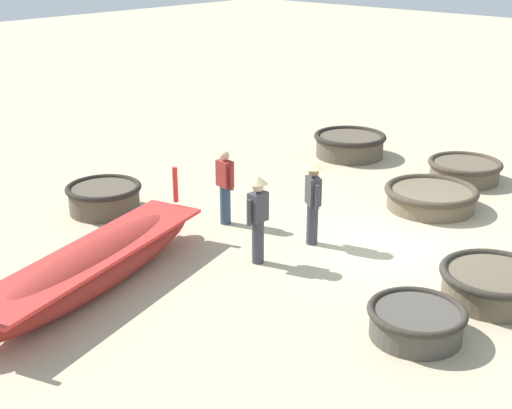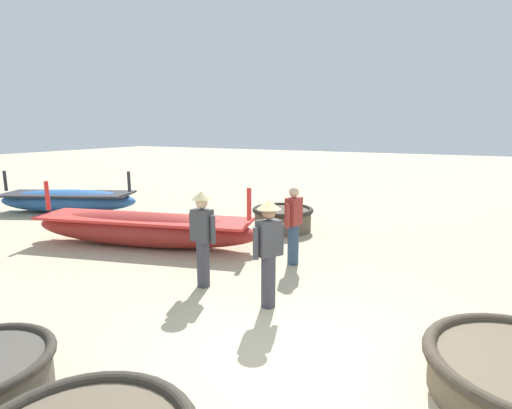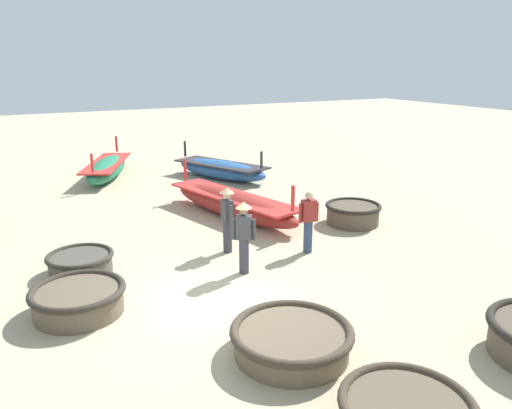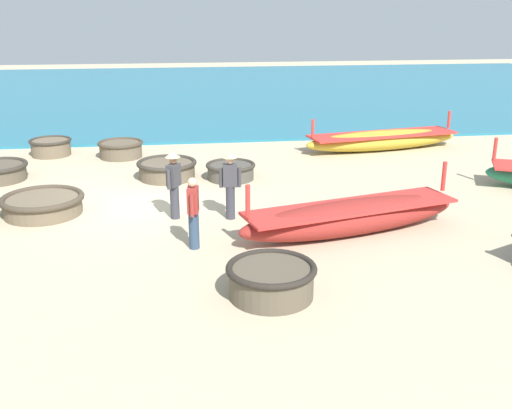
{
  "view_description": "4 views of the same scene",
  "coord_description": "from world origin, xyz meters",
  "px_view_note": "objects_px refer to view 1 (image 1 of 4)",
  "views": [
    {
      "loc": [
        -6.59,
        10.98,
        5.65
      ],
      "look_at": [
        1.79,
        1.82,
        0.92
      ],
      "focal_mm": 50.0,
      "sensor_mm": 36.0,
      "label": 1
    },
    {
      "loc": [
        -3.98,
        -1.59,
        2.71
      ],
      "look_at": [
        2.94,
        2.01,
        1.19
      ],
      "focal_mm": 28.0,
      "sensor_mm": 36.0,
      "label": 2
    },
    {
      "loc": [
        -3.39,
        -8.47,
        4.64
      ],
      "look_at": [
        2.49,
        2.81,
        0.94
      ],
      "focal_mm": 35.0,
      "sensor_mm": 36.0,
      "label": 3
    },
    {
      "loc": [
        15.07,
        1.03,
        4.96
      ],
      "look_at": [
        2.62,
        2.68,
        0.75
      ],
      "focal_mm": 42.0,
      "sensor_mm": 36.0,
      "label": 4
    }
  ],
  "objects_px": {
    "long_boat_ochre_hull": "(94,266)",
    "fisherman_standing_left": "(258,214)",
    "fisherman_hauling": "(225,185)",
    "coracle_beside_post": "(465,170)",
    "fisherman_by_coracle": "(313,197)",
    "coracle_front_left": "(431,197)",
    "coracle_weathered": "(104,197)",
    "coracle_far_left": "(416,321)",
    "coracle_far_right": "(494,283)",
    "coracle_tilted": "(350,144)"
  },
  "relations": [
    {
      "from": "long_boat_ochre_hull",
      "to": "fisherman_by_coracle",
      "type": "bearing_deg",
      "value": -111.59
    },
    {
      "from": "fisherman_standing_left",
      "to": "fisherman_hauling",
      "type": "bearing_deg",
      "value": -27.98
    },
    {
      "from": "coracle_far_right",
      "to": "fisherman_standing_left",
      "type": "height_order",
      "value": "fisherman_standing_left"
    },
    {
      "from": "coracle_front_left",
      "to": "coracle_weathered",
      "type": "bearing_deg",
      "value": 43.98
    },
    {
      "from": "coracle_beside_post",
      "to": "fisherman_by_coracle",
      "type": "bearing_deg",
      "value": 85.97
    },
    {
      "from": "coracle_far_left",
      "to": "coracle_tilted",
      "type": "bearing_deg",
      "value": -48.44
    },
    {
      "from": "coracle_front_left",
      "to": "long_boat_ochre_hull",
      "type": "relative_size",
      "value": 0.37
    },
    {
      "from": "coracle_far_left",
      "to": "long_boat_ochre_hull",
      "type": "relative_size",
      "value": 0.27
    },
    {
      "from": "coracle_front_left",
      "to": "fisherman_by_coracle",
      "type": "distance_m",
      "value": 3.41
    },
    {
      "from": "coracle_beside_post",
      "to": "coracle_far_right",
      "type": "xyz_separation_m",
      "value": [
        -3.22,
        5.26,
        0.02
      ]
    },
    {
      "from": "coracle_weathered",
      "to": "coracle_front_left",
      "type": "bearing_deg",
      "value": -136.02
    },
    {
      "from": "coracle_front_left",
      "to": "coracle_far_right",
      "type": "distance_m",
      "value": 4.17
    },
    {
      "from": "coracle_far_right",
      "to": "fisherman_by_coracle",
      "type": "xyz_separation_m",
      "value": [
        3.6,
        0.23,
        0.66
      ]
    },
    {
      "from": "long_boat_ochre_hull",
      "to": "fisherman_hauling",
      "type": "height_order",
      "value": "fisherman_hauling"
    },
    {
      "from": "coracle_beside_post",
      "to": "coracle_front_left",
      "type": "distance_m",
      "value": 2.26
    },
    {
      "from": "coracle_far_left",
      "to": "coracle_beside_post",
      "type": "bearing_deg",
      "value": -68.0
    },
    {
      "from": "coracle_beside_post",
      "to": "coracle_weathered",
      "type": "distance_m",
      "value": 8.61
    },
    {
      "from": "coracle_far_left",
      "to": "fisherman_hauling",
      "type": "relative_size",
      "value": 0.94
    },
    {
      "from": "coracle_front_left",
      "to": "coracle_beside_post",
      "type": "bearing_deg",
      "value": -81.09
    },
    {
      "from": "fisherman_hauling",
      "to": "coracle_tilted",
      "type": "bearing_deg",
      "value": -80.99
    },
    {
      "from": "coracle_far_left",
      "to": "fisherman_standing_left",
      "type": "xyz_separation_m",
      "value": [
        3.47,
        -0.32,
        0.69
      ]
    },
    {
      "from": "coracle_front_left",
      "to": "long_boat_ochre_hull",
      "type": "bearing_deg",
      "value": 72.29
    },
    {
      "from": "coracle_beside_post",
      "to": "coracle_front_left",
      "type": "relative_size",
      "value": 0.87
    },
    {
      "from": "coracle_front_left",
      "to": "coracle_far_left",
      "type": "bearing_deg",
      "value": 117.32
    },
    {
      "from": "coracle_tilted",
      "to": "coracle_far_left",
      "type": "distance_m",
      "value": 9.25
    },
    {
      "from": "long_boat_ochre_hull",
      "to": "fisherman_by_coracle",
      "type": "xyz_separation_m",
      "value": [
        -1.56,
        -3.95,
        0.55
      ]
    },
    {
      "from": "fisherman_by_coracle",
      "to": "fisherman_standing_left",
      "type": "xyz_separation_m",
      "value": [
        0.2,
        1.34,
        0.0
      ]
    },
    {
      "from": "coracle_far_right",
      "to": "fisherman_by_coracle",
      "type": "relative_size",
      "value": 1.07
    },
    {
      "from": "coracle_far_right",
      "to": "fisherman_by_coracle",
      "type": "bearing_deg",
      "value": 3.61
    },
    {
      "from": "fisherman_standing_left",
      "to": "fisherman_hauling",
      "type": "xyz_separation_m",
      "value": [
        1.77,
        -0.94,
        -0.12
      ]
    },
    {
      "from": "coracle_far_left",
      "to": "fisherman_standing_left",
      "type": "bearing_deg",
      "value": -5.28
    },
    {
      "from": "coracle_tilted",
      "to": "coracle_far_right",
      "type": "height_order",
      "value": "coracle_tilted"
    },
    {
      "from": "fisherman_by_coracle",
      "to": "fisherman_standing_left",
      "type": "distance_m",
      "value": 1.35
    },
    {
      "from": "coracle_weathered",
      "to": "fisherman_hauling",
      "type": "bearing_deg",
      "value": -151.96
    },
    {
      "from": "coracle_front_left",
      "to": "coracle_far_right",
      "type": "relative_size",
      "value": 1.14
    },
    {
      "from": "coracle_beside_post",
      "to": "coracle_far_left",
      "type": "distance_m",
      "value": 7.71
    },
    {
      "from": "coracle_beside_post",
      "to": "coracle_tilted",
      "type": "relative_size",
      "value": 0.92
    },
    {
      "from": "coracle_weathered",
      "to": "fisherman_standing_left",
      "type": "distance_m",
      "value": 4.24
    },
    {
      "from": "coracle_far_left",
      "to": "coracle_far_right",
      "type": "bearing_deg",
      "value": -99.93
    },
    {
      "from": "fisherman_standing_left",
      "to": "long_boat_ochre_hull",
      "type": "bearing_deg",
      "value": 62.46
    },
    {
      "from": "long_boat_ochre_hull",
      "to": "fisherman_hauling",
      "type": "relative_size",
      "value": 3.53
    },
    {
      "from": "coracle_weathered",
      "to": "long_boat_ochre_hull",
      "type": "distance_m",
      "value": 3.61
    },
    {
      "from": "coracle_beside_post",
      "to": "coracle_far_right",
      "type": "relative_size",
      "value": 0.99
    },
    {
      "from": "long_boat_ochre_hull",
      "to": "coracle_far_right",
      "type": "bearing_deg",
      "value": -141.06
    },
    {
      "from": "fisherman_by_coracle",
      "to": "coracle_beside_post",
      "type": "bearing_deg",
      "value": -94.03
    },
    {
      "from": "coracle_beside_post",
      "to": "long_boat_ochre_hull",
      "type": "height_order",
      "value": "long_boat_ochre_hull"
    },
    {
      "from": "coracle_weathered",
      "to": "coracle_far_left",
      "type": "distance_m",
      "value": 7.65
    },
    {
      "from": "long_boat_ochre_hull",
      "to": "fisherman_standing_left",
      "type": "height_order",
      "value": "fisherman_standing_left"
    },
    {
      "from": "coracle_weathered",
      "to": "coracle_far_right",
      "type": "xyz_separation_m",
      "value": [
        -7.98,
        -1.91,
        -0.03
      ]
    },
    {
      "from": "coracle_beside_post",
      "to": "coracle_weathered",
      "type": "relative_size",
      "value": 1.09
    }
  ]
}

